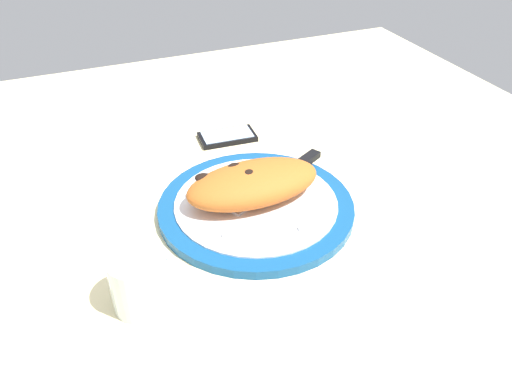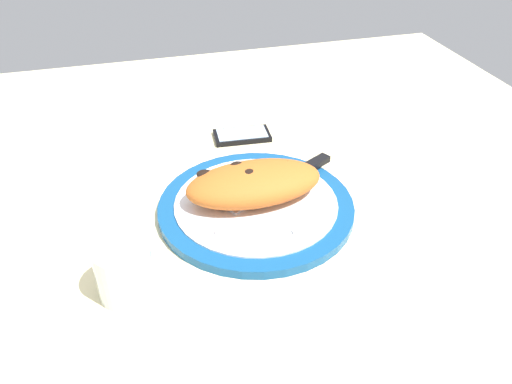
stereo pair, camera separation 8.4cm
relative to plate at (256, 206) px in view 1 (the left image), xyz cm
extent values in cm
cube|color=beige|center=(0.00, 0.00, -2.40)|extent=(150.00, 150.00, 3.00)
cylinder|color=navy|center=(0.00, 0.00, -0.11)|extent=(32.72, 32.72, 1.58)
cylinder|color=white|center=(0.00, 0.00, 0.83)|extent=(27.22, 27.22, 0.30)
ellipsoid|color=#C16023|center=(0.03, 1.18, 3.93)|extent=(22.91, 11.65, 5.90)
ellipsoid|color=black|center=(-0.89, 0.76, 6.42)|extent=(3.57, 3.38, 0.99)
ellipsoid|color=black|center=(-7.63, 3.92, 5.33)|extent=(3.69, 3.51, 1.01)
ellipsoid|color=black|center=(5.95, 2.52, 5.99)|extent=(2.15, 2.06, 0.58)
ellipsoid|color=black|center=(-2.14, 3.80, 6.10)|extent=(2.80, 2.72, 0.91)
cube|color=silver|center=(-2.40, -7.35, 1.18)|extent=(11.80, 3.54, 0.40)
cube|color=silver|center=(5.34, -9.13, 1.18)|extent=(4.39, 3.04, 0.40)
cube|color=silver|center=(1.90, 1.51, 1.18)|extent=(13.50, 8.33, 0.40)
cube|color=black|center=(12.24, 7.13, 1.58)|extent=(8.91, 6.08, 1.20)
cube|color=black|center=(3.87, 24.92, -0.40)|extent=(11.90, 6.94, 1.00)
cube|color=silver|center=(3.87, 24.92, 0.18)|extent=(10.46, 5.92, 0.16)
cylinder|color=silver|center=(-22.00, -13.25, 3.23)|extent=(7.80, 7.80, 8.26)
cylinder|color=silver|center=(-22.00, -13.25, 1.13)|extent=(7.17, 7.17, 3.66)
camera|label=1|loc=(-26.28, -63.56, 51.79)|focal=36.05mm
camera|label=2|loc=(-18.32, -66.30, 51.79)|focal=36.05mm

